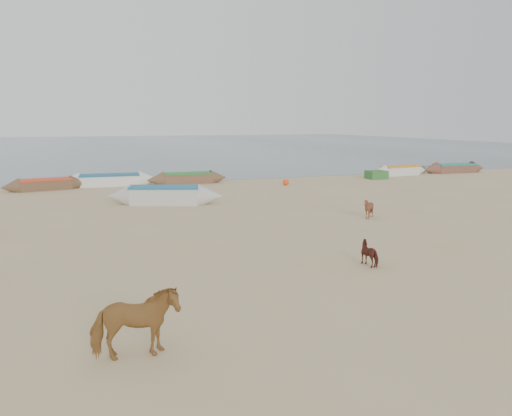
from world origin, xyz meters
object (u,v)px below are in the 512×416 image
at_px(cow_adult, 135,324).
at_px(calf_front, 369,208).
at_px(calf_right, 371,253).
at_px(near_canoe, 165,195).

relative_size(cow_adult, calf_front, 1.73).
bearing_deg(cow_adult, calf_right, -61.22).
relative_size(calf_right, near_canoe, 0.12).
xyz_separation_m(cow_adult, calf_right, (7.83, 3.92, -0.32)).
xyz_separation_m(cow_adult, calf_front, (12.02, 10.63, -0.23)).
bearing_deg(calf_right, calf_front, -63.21).
bearing_deg(near_canoe, calf_front, -22.13).
height_order(cow_adult, near_canoe, cow_adult).
distance_m(calf_front, calf_right, 7.91).
distance_m(cow_adult, calf_right, 8.76).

